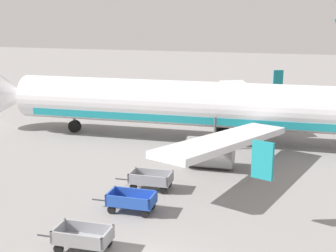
# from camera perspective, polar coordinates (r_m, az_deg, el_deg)

# --- Properties ---
(airplane) EXTENTS (37.61, 30.27, 11.34)m
(airplane) POSITION_cam_1_polar(r_m,az_deg,el_deg) (38.06, 4.21, 2.60)
(airplane) COLOR silver
(airplane) RESTS_ON ground
(baggage_cart_third_in_row) EXTENTS (3.57, 1.48, 1.07)m
(baggage_cart_third_in_row) POSITION_cam_1_polar(r_m,az_deg,el_deg) (21.65, -10.50, -13.41)
(baggage_cart_third_in_row) COLOR gray
(baggage_cart_third_in_row) RESTS_ON ground
(baggage_cart_fourth_in_row) EXTENTS (3.57, 1.45, 1.07)m
(baggage_cart_fourth_in_row) POSITION_cam_1_polar(r_m,az_deg,el_deg) (25.16, -4.55, -9.21)
(baggage_cart_fourth_in_row) COLOR #234CB2
(baggage_cart_fourth_in_row) RESTS_ON ground
(baggage_cart_far_end) EXTENTS (3.57, 1.46, 1.07)m
(baggage_cart_far_end) POSITION_cam_1_polar(r_m,az_deg,el_deg) (28.14, -2.16, -6.63)
(baggage_cart_far_end) COLOR gray
(baggage_cart_far_end) RESTS_ON ground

